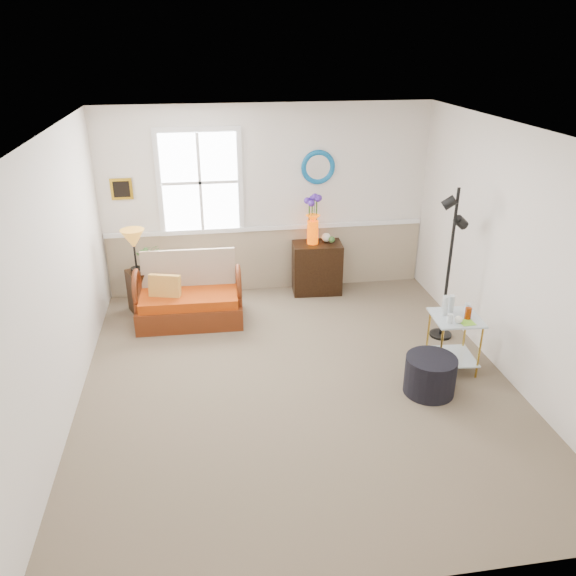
{
  "coord_description": "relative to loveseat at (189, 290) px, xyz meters",
  "views": [
    {
      "loc": [
        -0.88,
        -4.99,
        3.38
      ],
      "look_at": [
        -0.07,
        0.16,
        1.03
      ],
      "focal_mm": 35.0,
      "sensor_mm": 36.0,
      "label": 1
    }
  ],
  "objects": [
    {
      "name": "floor",
      "position": [
        1.13,
        -1.6,
        -0.43
      ],
      "size": [
        4.5,
        5.0,
        0.01
      ],
      "primitive_type": "cube",
      "color": "#786952",
      "rests_on": "ground"
    },
    {
      "name": "ceiling",
      "position": [
        1.13,
        -1.6,
        2.17
      ],
      "size": [
        4.5,
        5.0,
        0.01
      ],
      "primitive_type": "cube",
      "color": "white",
      "rests_on": "walls"
    },
    {
      "name": "walls",
      "position": [
        1.13,
        -1.6,
        0.87
      ],
      "size": [
        4.51,
        5.01,
        2.6
      ],
      "color": "white",
      "rests_on": "floor"
    },
    {
      "name": "wainscot",
      "position": [
        1.13,
        0.88,
        0.02
      ],
      "size": [
        4.46,
        0.02,
        0.9
      ],
      "primitive_type": "cube",
      "color": "tan",
      "rests_on": "walls"
    },
    {
      "name": "chair_rail",
      "position": [
        1.13,
        0.87,
        0.49
      ],
      "size": [
        4.46,
        0.04,
        0.06
      ],
      "primitive_type": "cube",
      "color": "white",
      "rests_on": "walls"
    },
    {
      "name": "window",
      "position": [
        0.23,
        0.87,
        1.17
      ],
      "size": [
        1.14,
        0.06,
        1.44
      ],
      "primitive_type": null,
      "color": "white",
      "rests_on": "walls"
    },
    {
      "name": "picture",
      "position": [
        -0.79,
        0.88,
        1.12
      ],
      "size": [
        0.28,
        0.03,
        0.28
      ],
      "primitive_type": "cube",
      "color": "#AB8319",
      "rests_on": "walls"
    },
    {
      "name": "mirror",
      "position": [
        1.83,
        0.88,
        1.32
      ],
      "size": [
        0.47,
        0.07,
        0.47
      ],
      "primitive_type": "torus",
      "rotation": [
        1.57,
        0.0,
        0.0
      ],
      "color": "#1C88C2",
      "rests_on": "walls"
    },
    {
      "name": "loveseat",
      "position": [
        0.0,
        0.0,
        0.0
      ],
      "size": [
        1.34,
        0.78,
        0.86
      ],
      "primitive_type": null,
      "rotation": [
        0.0,
        0.0,
        -0.03
      ],
      "color": "maroon",
      "rests_on": "floor"
    },
    {
      "name": "throw_pillow",
      "position": [
        -0.29,
        -0.05,
        0.05
      ],
      "size": [
        0.4,
        0.2,
        0.39
      ],
      "primitive_type": null,
      "rotation": [
        0.0,
        0.0,
        -0.27
      ],
      "color": "#B85219",
      "rests_on": "loveseat"
    },
    {
      "name": "lamp_stand",
      "position": [
        -0.62,
        0.4,
        -0.14
      ],
      "size": [
        0.43,
        0.43,
        0.57
      ],
      "primitive_type": null,
      "rotation": [
        0.0,
        0.0,
        0.43
      ],
      "color": "black",
      "rests_on": "floor"
    },
    {
      "name": "table_lamp",
      "position": [
        -0.66,
        0.42,
        0.42
      ],
      "size": [
        0.43,
        0.43,
        0.56
      ],
      "primitive_type": null,
      "rotation": [
        0.0,
        0.0,
        0.68
      ],
      "color": "orange",
      "rests_on": "lamp_stand"
    },
    {
      "name": "potted_plant",
      "position": [
        -0.51,
        0.46,
        0.28
      ],
      "size": [
        0.38,
        0.41,
        0.27
      ],
      "primitive_type": "imported",
      "rotation": [
        0.0,
        0.0,
        0.22
      ],
      "color": "#37602B",
      "rests_on": "lamp_stand"
    },
    {
      "name": "cabinet",
      "position": [
        1.79,
        0.66,
        -0.07
      ],
      "size": [
        0.71,
        0.48,
        0.73
      ],
      "primitive_type": null,
      "rotation": [
        0.0,
        0.0,
        -0.06
      ],
      "color": "black",
      "rests_on": "floor"
    },
    {
      "name": "flower_vase",
      "position": [
        1.73,
        0.68,
        0.64
      ],
      "size": [
        0.2,
        0.2,
        0.69
      ],
      "primitive_type": null,
      "rotation": [
        0.0,
        0.0,
        -0.01
      ],
      "color": "#E74900",
      "rests_on": "cabinet"
    },
    {
      "name": "side_table",
      "position": [
        2.85,
        -1.59,
        -0.11
      ],
      "size": [
        0.54,
        0.54,
        0.64
      ],
      "primitive_type": null,
      "rotation": [
        0.0,
        0.0,
        -0.07
      ],
      "color": "gold",
      "rests_on": "floor"
    },
    {
      "name": "tabletop_items",
      "position": [
        2.85,
        -1.61,
        0.31
      ],
      "size": [
        0.38,
        0.38,
        0.22
      ],
      "primitive_type": null,
      "rotation": [
        0.0,
        0.0,
        0.05
      ],
      "color": "silver",
      "rests_on": "side_table"
    },
    {
      "name": "floor_lamp",
      "position": [
        3.04,
        -0.88,
        0.5
      ],
      "size": [
        0.31,
        0.31,
        1.86
      ],
      "primitive_type": null,
      "rotation": [
        0.0,
        0.0,
        -0.19
      ],
      "color": "black",
      "rests_on": "floor"
    },
    {
      "name": "ottoman",
      "position": [
        2.44,
        -1.99,
        -0.23
      ],
      "size": [
        0.57,
        0.57,
        0.4
      ],
      "primitive_type": "cylinder",
      "rotation": [
        0.0,
        0.0,
        -0.11
      ],
      "color": "black",
      "rests_on": "floor"
    }
  ]
}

